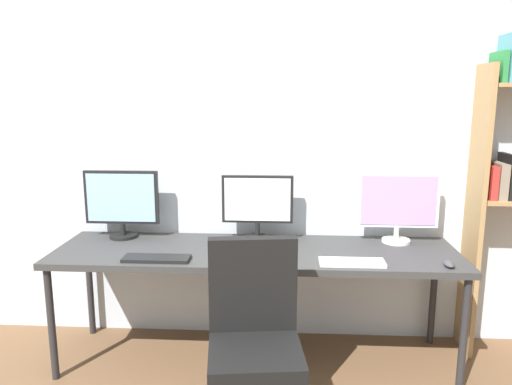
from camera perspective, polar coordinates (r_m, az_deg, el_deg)
name	(u,v)px	position (r m, az deg, el deg)	size (l,w,h in m)	color
wall_back	(259,152)	(3.34, 0.38, 4.78)	(4.88, 0.10, 2.60)	silver
desk	(256,257)	(3.07, -0.06, -7.49)	(2.48, 0.68, 0.74)	#333333
office_chair	(254,361)	(2.53, -0.19, -19.01)	(0.52, 0.52, 0.99)	#2D2D33
monitor_left	(122,201)	(3.36, -15.33, -1.01)	(0.49, 0.18, 0.45)	black
monitor_center	(257,204)	(3.19, 0.17, -1.36)	(0.46, 0.18, 0.43)	black
monitor_right	(398,204)	(3.27, 16.15, -1.33)	(0.51, 0.18, 0.45)	silver
keyboard_left	(157,258)	(2.92, -11.47, -7.51)	(0.39, 0.13, 0.02)	black
keyboard_right	(352,262)	(2.85, 11.08, -7.96)	(0.37, 0.13, 0.02)	silver
computer_mouse	(449,264)	(2.96, 21.50, -7.74)	(0.06, 0.10, 0.03)	#38383D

